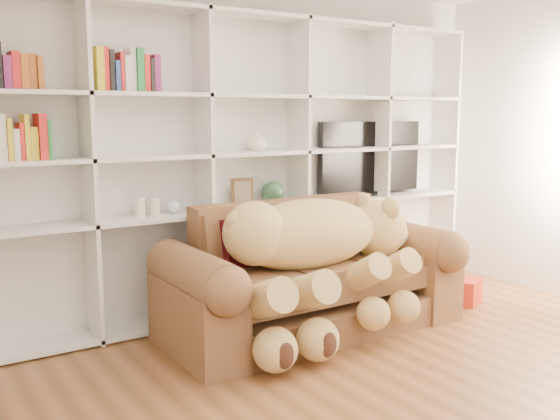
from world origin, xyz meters
TOP-DOWN VIEW (x-y plane):
  - wall_back at (0.00, 2.50)m, footprint 5.00×0.02m
  - bookshelf at (-0.24, 2.36)m, footprint 4.43×0.35m
  - sofa at (0.12, 1.67)m, footprint 2.25×0.97m
  - teddy_bear at (0.04, 1.48)m, footprint 1.71×0.93m
  - throw_pillow at (-0.35, 1.82)m, footprint 0.41×0.26m
  - gift_box at (1.60, 1.46)m, footprint 0.34×0.33m
  - tv at (1.28, 2.35)m, footprint 1.14×0.18m
  - picture_frame at (-0.10, 2.30)m, footprint 0.18×0.08m
  - green_vase at (0.19, 2.30)m, footprint 0.19×0.19m
  - figurine_tall at (-0.96, 2.30)m, footprint 0.09×0.09m
  - figurine_short at (-0.84, 2.30)m, footprint 0.10×0.10m
  - snow_globe at (-0.69, 2.30)m, footprint 0.10×0.10m
  - shelf_vase at (0.04, 2.30)m, footprint 0.19×0.19m

SIDE VIEW (x-z plane):
  - gift_box at x=1.60m, z-range 0.00..0.21m
  - sofa at x=0.12m, z-range -0.12..0.83m
  - teddy_bear at x=0.04m, z-range 0.16..1.16m
  - throw_pillow at x=-0.35m, z-range 0.47..0.88m
  - snow_globe at x=-0.69m, z-range 0.87..0.97m
  - figurine_short at x=-0.84m, z-range 0.86..1.00m
  - figurine_tall at x=-0.96m, z-range 0.86..1.01m
  - green_vase at x=0.19m, z-range 0.86..1.06m
  - picture_frame at x=-0.10m, z-range 0.88..1.10m
  - tv at x=1.28m, z-range 0.86..1.54m
  - bookshelf at x=-0.24m, z-range 0.11..2.51m
  - wall_back at x=0.00m, z-range 0.00..2.70m
  - shelf_vase at x=0.04m, z-range 1.31..1.48m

